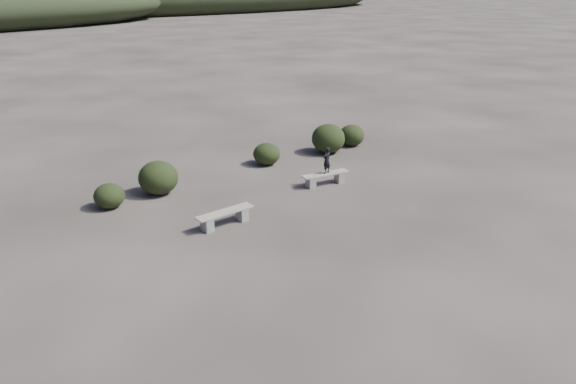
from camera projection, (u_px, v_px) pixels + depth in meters
ground at (383, 265)px, 14.80m from camera, size 1200.00×1200.00×0.00m
bench_left at (225, 217)px, 17.06m from camera, size 1.93×0.58×0.47m
bench_right at (325, 178)px, 20.37m from camera, size 1.85×0.59×0.45m
seated_person at (327, 160)px, 20.14m from camera, size 0.40×0.31×0.97m
shrub_a at (109, 196)px, 18.34m from camera, size 1.00×1.00×0.82m
shrub_b at (158, 178)px, 19.45m from camera, size 1.37×1.37×1.18m
shrub_c at (267, 154)px, 22.53m from camera, size 1.09×1.09×0.87m
shrub_d at (328, 139)px, 23.96m from camera, size 1.43×1.43×1.25m
shrub_e at (352, 135)px, 25.02m from camera, size 1.13×1.13×0.94m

